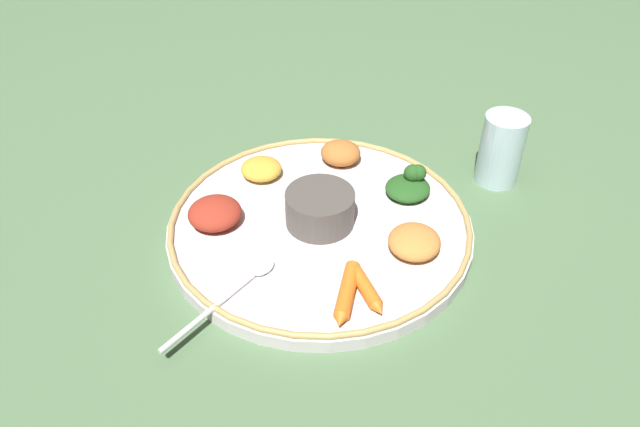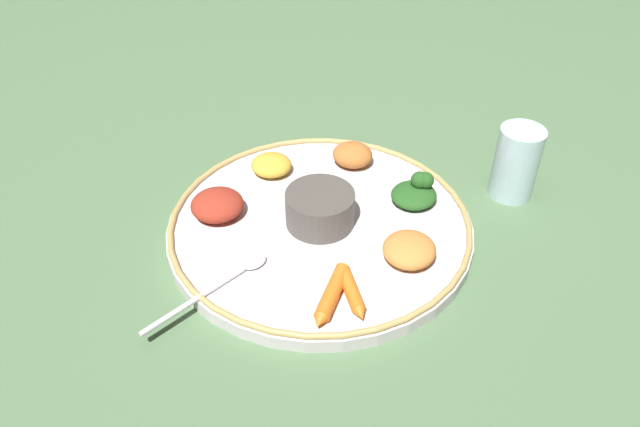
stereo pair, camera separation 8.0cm
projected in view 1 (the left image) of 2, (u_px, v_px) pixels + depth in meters
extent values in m
plane|color=#4C6B47|center=(320.00, 233.00, 0.84)|extent=(2.40, 2.40, 0.00)
cylinder|color=silver|center=(320.00, 227.00, 0.84)|extent=(0.41, 0.41, 0.02)
torus|color=tan|center=(320.00, 220.00, 0.83)|extent=(0.40, 0.40, 0.01)
cylinder|color=#4C4742|center=(320.00, 208.00, 0.82)|extent=(0.09, 0.09, 0.05)
cylinder|color=maroon|center=(320.00, 196.00, 0.80)|extent=(0.08, 0.08, 0.01)
ellipsoid|color=silver|center=(262.00, 267.00, 0.76)|extent=(0.04, 0.03, 0.01)
cylinder|color=silver|center=(209.00, 311.00, 0.70)|extent=(0.14, 0.05, 0.01)
ellipsoid|color=#23511E|center=(408.00, 188.00, 0.87)|extent=(0.08, 0.08, 0.02)
sphere|color=#23511E|center=(418.00, 173.00, 0.87)|extent=(0.02, 0.02, 0.02)
sphere|color=#23511E|center=(412.00, 173.00, 0.87)|extent=(0.02, 0.02, 0.02)
cylinder|color=orange|center=(347.00, 290.00, 0.72)|extent=(0.08, 0.03, 0.02)
cone|color=orange|center=(340.00, 321.00, 0.68)|extent=(0.02, 0.02, 0.02)
cylinder|color=orange|center=(365.00, 287.00, 0.73)|extent=(0.06, 0.05, 0.02)
cone|color=orange|center=(379.00, 310.00, 0.70)|extent=(0.02, 0.02, 0.02)
ellipsoid|color=#B2662D|center=(341.00, 153.00, 0.93)|extent=(0.06, 0.07, 0.03)
ellipsoid|color=gold|center=(261.00, 169.00, 0.90)|extent=(0.07, 0.07, 0.03)
ellipsoid|color=#C67A38|center=(414.00, 242.00, 0.78)|extent=(0.08, 0.07, 0.03)
ellipsoid|color=maroon|center=(215.00, 213.00, 0.82)|extent=(0.10, 0.10, 0.03)
cylinder|color=silver|center=(501.00, 149.00, 0.90)|extent=(0.06, 0.06, 0.11)
cylinder|color=tan|center=(498.00, 163.00, 0.92)|extent=(0.06, 0.06, 0.06)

